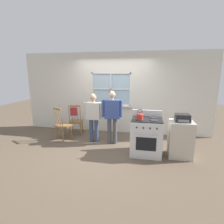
{
  "coord_description": "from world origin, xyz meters",
  "views": [
    {
      "loc": [
        1.07,
        -4.41,
        2.02
      ],
      "look_at": [
        0.18,
        0.07,
        1.0
      ],
      "focal_mm": 28.0,
      "sensor_mm": 36.0,
      "label": 1
    }
  ],
  "objects_px": {
    "kettle": "(140,116)",
    "chair_by_window": "(76,121)",
    "side_counter": "(180,139)",
    "stereo": "(182,118)",
    "person_teen_center": "(112,113)",
    "handbag": "(74,111)",
    "chair_near_wall": "(63,125)",
    "stove": "(146,136)",
    "person_elderly_left": "(94,113)",
    "potted_plant": "(114,103)"
  },
  "relations": [
    {
      "from": "side_counter",
      "to": "stereo",
      "type": "distance_m",
      "value": 0.54
    },
    {
      "from": "side_counter",
      "to": "stereo",
      "type": "relative_size",
      "value": 2.65
    },
    {
      "from": "side_counter",
      "to": "chair_near_wall",
      "type": "bearing_deg",
      "value": 171.31
    },
    {
      "from": "chair_by_window",
      "to": "person_elderly_left",
      "type": "height_order",
      "value": "person_elderly_left"
    },
    {
      "from": "kettle",
      "to": "chair_by_window",
      "type": "bearing_deg",
      "value": 151.2
    },
    {
      "from": "person_elderly_left",
      "to": "chair_near_wall",
      "type": "bearing_deg",
      "value": 178.49
    },
    {
      "from": "chair_near_wall",
      "to": "side_counter",
      "type": "bearing_deg",
      "value": -159.88
    },
    {
      "from": "person_teen_center",
      "to": "stereo",
      "type": "bearing_deg",
      "value": -24.02
    },
    {
      "from": "stove",
      "to": "stereo",
      "type": "xyz_separation_m",
      "value": [
        0.82,
        0.0,
        0.51
      ]
    },
    {
      "from": "person_elderly_left",
      "to": "side_counter",
      "type": "bearing_deg",
      "value": -13.08
    },
    {
      "from": "person_teen_center",
      "to": "side_counter",
      "type": "height_order",
      "value": "person_teen_center"
    },
    {
      "from": "stereo",
      "to": "stove",
      "type": "bearing_deg",
      "value": -179.72
    },
    {
      "from": "handbag",
      "to": "side_counter",
      "type": "bearing_deg",
      "value": -14.31
    },
    {
      "from": "potted_plant",
      "to": "side_counter",
      "type": "distance_m",
      "value": 2.5
    },
    {
      "from": "chair_by_window",
      "to": "side_counter",
      "type": "bearing_deg",
      "value": 152.14
    },
    {
      "from": "kettle",
      "to": "potted_plant",
      "type": "relative_size",
      "value": 0.78
    },
    {
      "from": "person_elderly_left",
      "to": "kettle",
      "type": "relative_size",
      "value": 5.87
    },
    {
      "from": "handbag",
      "to": "side_counter",
      "type": "relative_size",
      "value": 0.34
    },
    {
      "from": "chair_by_window",
      "to": "side_counter",
      "type": "distance_m",
      "value": 3.28
    },
    {
      "from": "person_elderly_left",
      "to": "potted_plant",
      "type": "distance_m",
      "value": 1.07
    },
    {
      "from": "chair_near_wall",
      "to": "handbag",
      "type": "xyz_separation_m",
      "value": [
        0.26,
        0.27,
        0.4
      ]
    },
    {
      "from": "potted_plant",
      "to": "side_counter",
      "type": "height_order",
      "value": "potted_plant"
    },
    {
      "from": "person_elderly_left",
      "to": "stereo",
      "type": "relative_size",
      "value": 4.26
    },
    {
      "from": "person_teen_center",
      "to": "stove",
      "type": "xyz_separation_m",
      "value": [
        0.97,
        -0.51,
        -0.45
      ]
    },
    {
      "from": "person_elderly_left",
      "to": "side_counter",
      "type": "relative_size",
      "value": 1.61
    },
    {
      "from": "person_elderly_left",
      "to": "side_counter",
      "type": "distance_m",
      "value": 2.44
    },
    {
      "from": "stereo",
      "to": "potted_plant",
      "type": "bearing_deg",
      "value": 142.33
    },
    {
      "from": "chair_by_window",
      "to": "handbag",
      "type": "relative_size",
      "value": 3.33
    },
    {
      "from": "person_teen_center",
      "to": "chair_near_wall",
      "type": "bearing_deg",
      "value": 170.61
    },
    {
      "from": "kettle",
      "to": "stove",
      "type": "bearing_deg",
      "value": 37.76
    },
    {
      "from": "chair_near_wall",
      "to": "potted_plant",
      "type": "height_order",
      "value": "potted_plant"
    },
    {
      "from": "kettle",
      "to": "side_counter",
      "type": "bearing_deg",
      "value": 8.97
    },
    {
      "from": "chair_near_wall",
      "to": "person_teen_center",
      "type": "distance_m",
      "value": 1.62
    },
    {
      "from": "person_elderly_left",
      "to": "stereo",
      "type": "height_order",
      "value": "person_elderly_left"
    },
    {
      "from": "chair_by_window",
      "to": "stereo",
      "type": "relative_size",
      "value": 3.01
    },
    {
      "from": "stove",
      "to": "potted_plant",
      "type": "relative_size",
      "value": 3.41
    },
    {
      "from": "person_teen_center",
      "to": "stove",
      "type": "distance_m",
      "value": 1.18
    },
    {
      "from": "kettle",
      "to": "side_counter",
      "type": "xyz_separation_m",
      "value": [
        0.99,
        0.16,
        -0.57
      ]
    },
    {
      "from": "stereo",
      "to": "chair_near_wall",
      "type": "bearing_deg",
      "value": 170.96
    },
    {
      "from": "chair_by_window",
      "to": "person_teen_center",
      "type": "relative_size",
      "value": 0.66
    },
    {
      "from": "side_counter",
      "to": "potted_plant",
      "type": "bearing_deg",
      "value": 142.72
    },
    {
      "from": "chair_by_window",
      "to": "handbag",
      "type": "xyz_separation_m",
      "value": [
        0.04,
        -0.23,
        0.4
      ]
    },
    {
      "from": "handbag",
      "to": "potted_plant",
      "type": "bearing_deg",
      "value": 30.86
    },
    {
      "from": "kettle",
      "to": "stereo",
      "type": "bearing_deg",
      "value": 7.79
    },
    {
      "from": "person_teen_center",
      "to": "stereo",
      "type": "height_order",
      "value": "person_teen_center"
    },
    {
      "from": "chair_by_window",
      "to": "stereo",
      "type": "xyz_separation_m",
      "value": [
        3.12,
        -1.04,
        0.54
      ]
    },
    {
      "from": "stereo",
      "to": "person_teen_center",
      "type": "bearing_deg",
      "value": 164.31
    },
    {
      "from": "stove",
      "to": "side_counter",
      "type": "xyz_separation_m",
      "value": [
        0.82,
        0.02,
        -0.02
      ]
    },
    {
      "from": "person_teen_center",
      "to": "potted_plant",
      "type": "relative_size",
      "value": 4.84
    },
    {
      "from": "side_counter",
      "to": "stove",
      "type": "bearing_deg",
      "value": -178.27
    }
  ]
}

